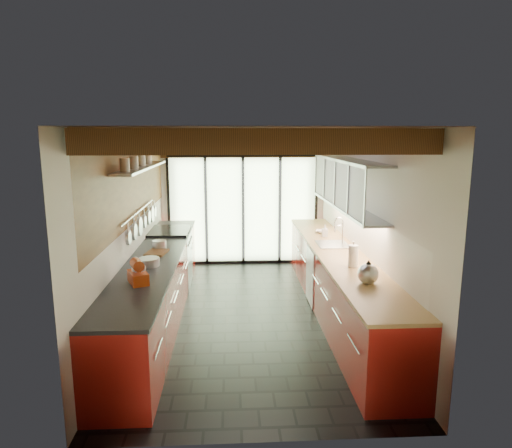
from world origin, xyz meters
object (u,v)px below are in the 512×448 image
at_px(stand_mixer, 138,273).
at_px(kettle, 368,273).
at_px(bowl, 321,232).
at_px(paper_towel, 353,256).
at_px(soap_bottle, 325,231).

xyz_separation_m(stand_mixer, kettle, (2.54, -0.14, 0.01)).
bearing_deg(stand_mixer, kettle, -3.19).
relative_size(stand_mixer, bowl, 1.78).
relative_size(stand_mixer, paper_towel, 1.08).
xyz_separation_m(kettle, soap_bottle, (0.00, 2.34, -0.02)).
height_order(kettle, bowl, kettle).
bearing_deg(stand_mixer, bowl, 44.24).
bearing_deg(kettle, stand_mixer, 176.81).
xyz_separation_m(soap_bottle, bowl, (0.00, 0.27, -0.07)).
relative_size(paper_towel, bowl, 1.65).
height_order(stand_mixer, paper_towel, paper_towel).
distance_m(paper_towel, soap_bottle, 1.71).
bearing_deg(stand_mixer, paper_towel, 10.91).
relative_size(kettle, paper_towel, 0.97).
xyz_separation_m(stand_mixer, paper_towel, (2.54, 0.49, 0.03)).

